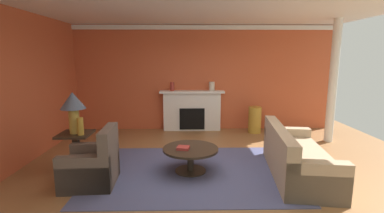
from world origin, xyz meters
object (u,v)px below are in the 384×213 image
object	(u,v)px
sofa	(296,159)
table_lamp	(73,105)
side_table	(76,149)
vase_tall_corner	(255,120)
armchair_near_window	(93,166)
vase_mantel_left	(172,86)
vase_on_side_table	(80,126)
fireplace	(192,111)
coffee_table	(191,154)
vase_mantel_right	(212,86)

from	to	relation	value
sofa	table_lamp	bearing A→B (deg)	175.38
side_table	vase_tall_corner	size ratio (longest dim) A/B	0.97
armchair_near_window	vase_mantel_left	size ratio (longest dim) A/B	3.92
side_table	table_lamp	xyz separation A→B (m)	(0.00, 0.00, 0.82)
armchair_near_window	vase_tall_corner	size ratio (longest dim) A/B	1.32
vase_on_side_table	vase_tall_corner	world-z (taller)	vase_on_side_table
vase_mantel_left	table_lamp	bearing A→B (deg)	-120.37
fireplace	table_lamp	world-z (taller)	table_lamp
fireplace	armchair_near_window	size ratio (longest dim) A/B	1.89
coffee_table	vase_tall_corner	size ratio (longest dim) A/B	1.39
sofa	vase_mantel_right	size ratio (longest dim) A/B	8.87
sofa	fireplace	bearing A→B (deg)	119.35
table_lamp	vase_tall_corner	world-z (taller)	table_lamp
table_lamp	coffee_table	bearing A→B (deg)	-3.57
fireplace	coffee_table	distance (m)	2.95
coffee_table	table_lamp	distance (m)	2.28
armchair_near_window	vase_mantel_left	bearing A→B (deg)	71.50
sofa	coffee_table	distance (m)	1.85
fireplace	coffee_table	xyz separation A→B (m)	(-0.08, -2.95, -0.20)
vase_mantel_left	side_table	bearing A→B (deg)	-120.37
sofa	vase_mantel_right	bearing A→B (deg)	111.45
vase_on_side_table	vase_mantel_left	xyz separation A→B (m)	(1.47, 2.89, 0.40)
side_table	vase_mantel_right	world-z (taller)	vase_mantel_right
vase_mantel_right	vase_mantel_left	distance (m)	1.10
vase_mantel_left	vase_on_side_table	bearing A→B (deg)	-117.00
fireplace	vase_on_side_table	distance (m)	3.58
sofa	vase_on_side_table	size ratio (longest dim) A/B	7.06
vase_tall_corner	side_table	bearing A→B (deg)	-147.13
sofa	coffee_table	bearing A→B (deg)	174.20
coffee_table	side_table	size ratio (longest dim) A/B	1.43
vase_on_side_table	vase_mantel_left	world-z (taller)	vase_mantel_left
coffee_table	side_table	bearing A→B (deg)	176.43
vase_tall_corner	vase_mantel_left	world-z (taller)	vase_mantel_left
armchair_near_window	vase_tall_corner	distance (m)	4.62
coffee_table	vase_tall_corner	distance (m)	3.20
fireplace	vase_mantel_right	distance (m)	0.91
side_table	table_lamp	distance (m)	0.82
fireplace	sofa	distance (m)	3.60
vase_on_side_table	side_table	bearing A→B (deg)	141.34
armchair_near_window	vase_on_side_table	xyz separation A→B (m)	(-0.34, 0.49, 0.55)
fireplace	vase_mantel_right	size ratio (longest dim) A/B	7.26
coffee_table	vase_mantel_right	bearing A→B (deg)	77.72
table_lamp	fireplace	bearing A→B (deg)	52.37
fireplace	vase_mantel_right	xyz separation A→B (m)	(0.55, -0.05, 0.72)
fireplace	sofa	size ratio (longest dim) A/B	0.82
coffee_table	side_table	distance (m)	2.10
coffee_table	table_lamp	size ratio (longest dim) A/B	1.33
sofa	side_table	distance (m)	3.95
sofa	side_table	size ratio (longest dim) A/B	3.14
sofa	vase_mantel_left	bearing A→B (deg)	126.85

